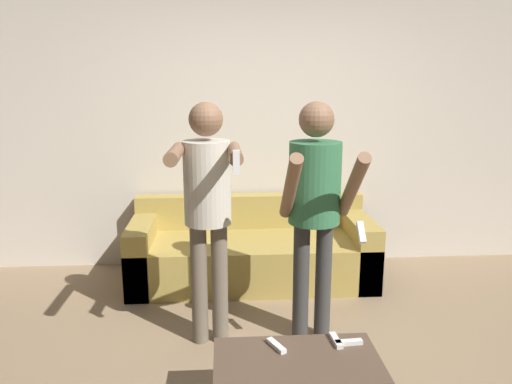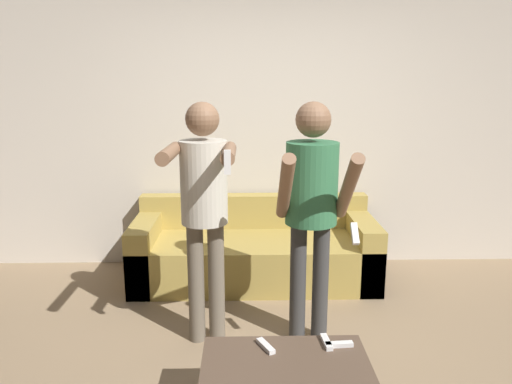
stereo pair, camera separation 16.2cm
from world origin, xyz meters
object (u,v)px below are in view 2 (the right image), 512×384
(remote_mid, at_px, (339,344))
(remote_far, at_px, (326,342))
(coffee_table, at_px, (285,367))
(remote_near, at_px, (266,346))
(person_standing_right, at_px, (312,197))
(person_standing_left, at_px, (204,198))
(couch, at_px, (255,252))

(remote_mid, height_order, remote_far, same)
(coffee_table, xyz_separation_m, remote_near, (-0.10, 0.11, 0.05))
(person_standing_right, bearing_deg, person_standing_left, -179.69)
(person_standing_right, bearing_deg, remote_far, -89.89)
(person_standing_right, xyz_separation_m, remote_far, (0.00, -0.71, -0.63))
(couch, distance_m, person_standing_left, 1.38)
(remote_mid, bearing_deg, coffee_table, -157.91)
(couch, xyz_separation_m, person_standing_left, (-0.35, -1.08, 0.77))
(person_standing_left, relative_size, remote_mid, 10.70)
(couch, bearing_deg, coffee_table, -86.53)
(couch, bearing_deg, person_standing_left, -107.85)
(remote_near, bearing_deg, remote_far, 5.56)
(person_standing_left, xyz_separation_m, remote_far, (0.70, -0.70, -0.64))
(couch, relative_size, coffee_table, 2.46)
(couch, height_order, remote_far, couch)
(person_standing_left, distance_m, person_standing_right, 0.70)
(remote_near, distance_m, remote_far, 0.33)
(coffee_table, distance_m, remote_far, 0.28)
(couch, relative_size, remote_far, 13.83)
(couch, relative_size, person_standing_left, 1.29)
(coffee_table, bearing_deg, person_standing_left, 118.73)
(coffee_table, bearing_deg, remote_mid, 22.09)
(remote_far, bearing_deg, person_standing_left, 134.82)
(remote_far, bearing_deg, remote_near, -174.44)
(remote_mid, bearing_deg, remote_near, -179.07)
(remote_near, bearing_deg, person_standing_left, 116.67)
(person_standing_right, bearing_deg, remote_near, -113.93)
(couch, bearing_deg, person_standing_right, -72.07)
(couch, height_order, person_standing_right, person_standing_right)
(person_standing_left, height_order, person_standing_right, person_standing_right)
(person_standing_right, bearing_deg, couch, 107.93)
(person_standing_right, relative_size, coffee_table, 1.90)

